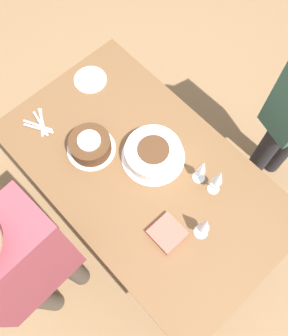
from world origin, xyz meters
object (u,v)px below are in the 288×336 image
at_px(cake_center_white, 153,153).
at_px(wine_glass_far, 205,225).
at_px(cake_front_chocolate, 90,145).
at_px(wine_glass_near, 219,178).
at_px(wine_glass_extra, 202,168).
at_px(person_cutting, 26,269).

bearing_deg(cake_center_white, wine_glass_far, -13.25).
bearing_deg(wine_glass_far, cake_front_chocolate, -171.71).
relative_size(wine_glass_near, wine_glass_extra, 1.12).
xyz_separation_m(wine_glass_near, wine_glass_far, (0.11, -0.20, -0.01)).
bearing_deg(wine_glass_extra, wine_glass_near, 6.03).
height_order(cake_center_white, person_cutting, person_cutting).
bearing_deg(cake_front_chocolate, wine_glass_extra, 30.97).
bearing_deg(wine_glass_far, cake_center_white, 166.75).
xyz_separation_m(cake_center_white, wine_glass_far, (0.44, -0.10, 0.10)).
bearing_deg(person_cutting, wine_glass_extra, -13.82).
height_order(cake_center_white, wine_glass_extra, wine_glass_extra).
distance_m(cake_center_white, person_cutting, 0.80).
relative_size(cake_front_chocolate, wine_glass_near, 1.16).
relative_size(cake_front_chocolate, wine_glass_far, 1.22).
xyz_separation_m(cake_center_white, cake_front_chocolate, (-0.25, -0.20, 0.00)).
relative_size(cake_front_chocolate, wine_glass_extra, 1.30).
bearing_deg(wine_glass_extra, wine_glass_far, -44.02).
bearing_deg(person_cutting, cake_center_white, 2.10).
height_order(cake_front_chocolate, wine_glass_extra, wine_glass_extra).
relative_size(wine_glass_far, person_cutting, 0.13).
xyz_separation_m(cake_front_chocolate, wine_glass_far, (0.69, 0.10, 0.09)).
bearing_deg(wine_glass_far, wine_glass_extra, 135.98).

